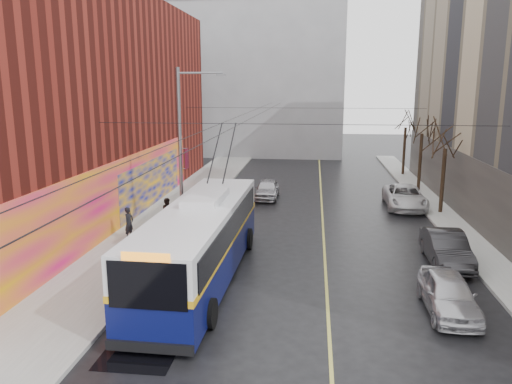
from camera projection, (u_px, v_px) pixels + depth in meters
ground at (285, 322)px, 17.39m from camera, size 140.00×140.00×0.00m
sidewalk_left at (164, 221)px, 29.93m from camera, size 4.00×60.00×0.15m
sidewalk_right at (457, 231)px, 28.02m from camera, size 2.00×60.00×0.15m
lane_line at (323, 219)px, 30.82m from camera, size 0.12×50.00×0.01m
building_left at (45, 103)px, 31.31m from camera, size 12.11×36.00×14.00m
building_far at (258, 77)px, 59.87m from camera, size 20.50×12.10×18.00m
streetlight_pole at (183, 147)px, 26.78m from camera, size 2.65×0.60×9.00m
catenary_wires at (259, 116)px, 30.71m from camera, size 18.00×60.00×0.22m
tree_near at (446, 136)px, 30.88m from camera, size 3.20×3.20×6.40m
tree_mid at (423, 123)px, 37.62m from camera, size 3.20×3.20×6.68m
tree_far at (406, 119)px, 44.44m from camera, size 3.20×3.20×6.57m
puddle at (147, 342)px, 16.03m from camera, size 2.29×3.67×0.01m
pigeons_flying at (258, 104)px, 26.43m from camera, size 2.08×2.15×2.72m
trolleybus at (201, 241)px, 20.86m from camera, size 3.27×13.07×6.15m
parked_car_a at (448, 294)px, 17.99m from camera, size 1.71×4.19×1.43m
parked_car_b at (446, 248)px, 22.86m from camera, size 1.64×4.59×1.51m
parked_car_c at (405, 197)px, 33.44m from camera, size 2.59×5.44×1.50m
following_car at (267, 189)px, 36.20m from camera, size 1.64×4.05×1.38m
pedestrian_a at (129, 223)px, 26.11m from camera, size 0.55×0.70×1.71m
pedestrian_b at (168, 212)px, 28.35m from camera, size 0.91×1.00×1.69m
pedestrian_c at (178, 213)px, 28.53m from camera, size 0.92×1.17×1.58m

